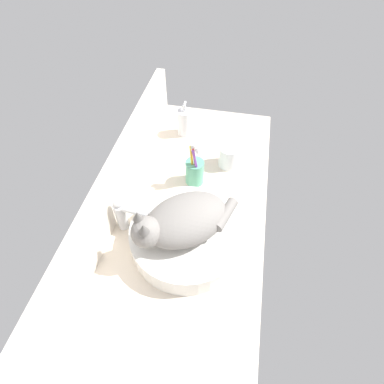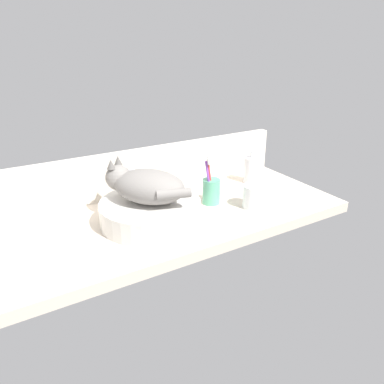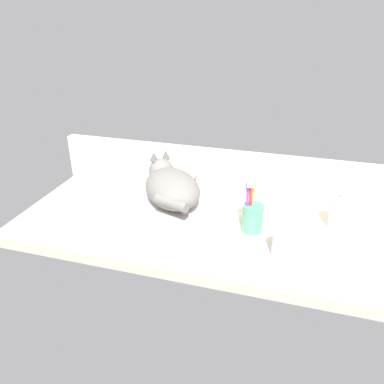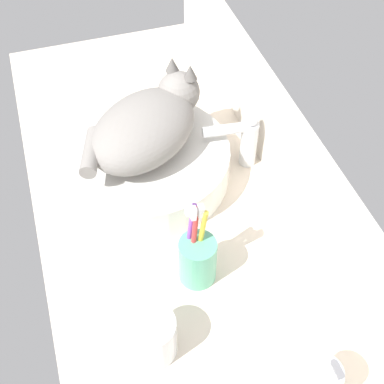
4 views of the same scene
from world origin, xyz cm
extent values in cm
cube|color=beige|center=(0.00, 0.00, -2.00)|extent=(127.63, 52.88, 4.00)
cube|color=silver|center=(0.00, 24.64, 9.07)|extent=(127.63, 3.60, 18.13)
cylinder|color=silver|center=(-9.12, -2.06, 3.89)|extent=(34.65, 34.65, 7.78)
ellipsoid|color=gray|center=(-9.12, -2.06, 13.28)|extent=(28.73, 30.18, 11.00)
sphere|color=gray|center=(-16.37, 7.34, 14.78)|extent=(8.80, 8.80, 8.80)
cone|color=#635F5B|center=(-18.73, 6.79, 20.18)|extent=(2.80, 2.80, 3.20)
cone|color=#635F5B|center=(-15.24, 9.48, 20.18)|extent=(2.80, 2.80, 3.20)
cylinder|color=gray|center=(-5.66, -12.81, 13.78)|extent=(11.45, 6.44, 3.20)
cylinder|color=silver|center=(-6.74, 19.76, 5.50)|extent=(3.60, 3.60, 11.00)
cylinder|color=silver|center=(-7.28, 14.79, 10.40)|extent=(3.27, 10.18, 2.20)
sphere|color=silver|center=(-6.74, 19.76, 12.20)|extent=(2.80, 2.80, 2.80)
cylinder|color=silver|center=(44.65, 10.13, 12.64)|extent=(1.20, 1.20, 2.80)
cylinder|color=silver|center=(45.85, 10.13, 14.04)|extent=(2.20, 1.00, 1.00)
cylinder|color=#5BB28E|center=(17.62, 0.52, 4.83)|extent=(6.74, 6.74, 9.67)
cylinder|color=purple|center=(15.77, -0.51, 8.90)|extent=(2.22, 3.25, 16.98)
cube|color=white|center=(15.77, -0.51, 17.40)|extent=(1.39, 1.13, 2.57)
cylinder|color=#D13838|center=(16.82, -0.33, 8.90)|extent=(2.74, 2.64, 17.00)
cube|color=white|center=(16.82, -0.33, 17.40)|extent=(1.46, 1.04, 2.58)
cylinder|color=yellow|center=(16.70, 1.23, 8.90)|extent=(2.02, 2.36, 17.04)
cube|color=white|center=(16.70, 1.23, 17.40)|extent=(1.36, 1.00, 2.53)
cylinder|color=white|center=(28.98, -10.76, 4.34)|extent=(7.93, 7.93, 8.68)
cylinder|color=silver|center=(28.98, -10.76, 2.02)|extent=(6.97, 6.97, 4.04)
camera|label=1|loc=(-56.84, -13.22, 83.80)|focal=28.00mm
camera|label=2|loc=(-56.22, -108.64, 60.08)|focal=35.00mm
camera|label=3|loc=(27.89, -106.26, 67.34)|focal=35.00mm
camera|label=4|loc=(67.64, -16.28, 83.92)|focal=50.00mm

